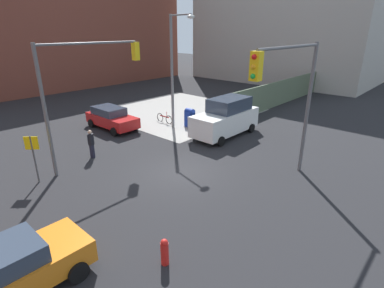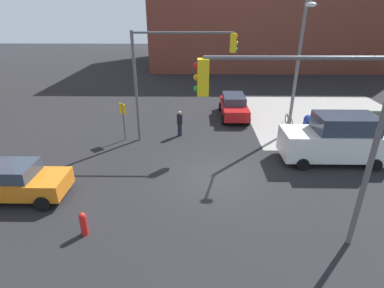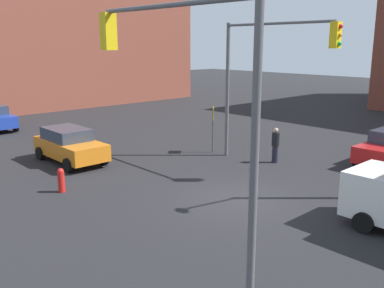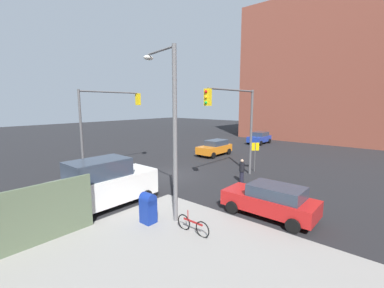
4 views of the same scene
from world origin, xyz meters
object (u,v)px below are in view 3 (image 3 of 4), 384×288
at_px(hatchback_orange, 70,145).
at_px(pedestrian_crossing, 275,145).
at_px(traffic_signal_se_corner, 183,83).
at_px(fire_hydrant, 61,180).
at_px(traffic_signal_nw_corner, 266,64).

bearing_deg(hatchback_orange, pedestrian_crossing, 46.57).
relative_size(traffic_signal_se_corner, fire_hydrant, 6.91).
xyz_separation_m(traffic_signal_se_corner, pedestrian_crossing, (-4.36, 9.70, -3.77)).
xyz_separation_m(traffic_signal_nw_corner, traffic_signal_se_corner, (4.58, -9.00, -0.02)).
xyz_separation_m(traffic_signal_nw_corner, fire_hydrant, (-2.78, -8.70, -4.17)).
relative_size(fire_hydrant, hatchback_orange, 0.22).
height_order(hatchback_orange, pedestrian_crossing, pedestrian_crossing).
relative_size(traffic_signal_nw_corner, pedestrian_crossing, 3.88).
xyz_separation_m(traffic_signal_se_corner, fire_hydrant, (-7.36, 0.30, -4.15)).
bearing_deg(traffic_signal_se_corner, traffic_signal_nw_corner, 116.95).
relative_size(traffic_signal_nw_corner, traffic_signal_se_corner, 1.00).
height_order(traffic_signal_nw_corner, traffic_signal_se_corner, same).
bearing_deg(traffic_signal_nw_corner, fire_hydrant, -107.72).
bearing_deg(traffic_signal_se_corner, hatchback_orange, 166.83).
distance_m(traffic_signal_se_corner, fire_hydrant, 8.45).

